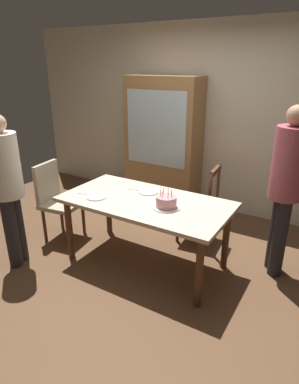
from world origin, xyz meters
The scene contains 13 objects.
ground centered at (0.00, 0.00, 0.00)m, with size 6.40×6.40×0.00m, color brown.
back_wall centered at (0.00, 1.85, 1.30)m, with size 6.40×0.10×2.60m, color beige.
dining_table centered at (0.00, 0.00, 0.66)m, with size 1.75×0.90×0.75m.
birthday_cake centered at (0.27, -0.05, 0.80)m, with size 0.28×0.28×0.19m.
plate_near_celebrant centered at (-0.48, -0.20, 0.75)m, with size 0.22×0.22×0.01m, color silver.
plate_far_side centered at (-0.09, 0.20, 0.75)m, with size 0.22×0.22×0.01m, color silver.
fork_near_celebrant centered at (-0.64, -0.21, 0.75)m, with size 0.18×0.02×0.01m, color silver.
fork_far_side centered at (-0.25, 0.18, 0.75)m, with size 0.18×0.02×0.01m, color silver.
chair_spindle_back centered at (0.28, 0.77, 0.46)m, with size 0.48×0.48×0.95m.
chair_upholstered centered at (-1.26, -0.06, 0.53)m, with size 0.50×0.50×0.95m.
person_celebrant centered at (-1.20, -0.73, 0.92)m, with size 0.32×0.32×1.62m.
person_guest centered at (1.24, 0.57, 0.99)m, with size 0.32×0.32×1.72m.
china_cabinet centered at (-0.66, 1.56, 0.95)m, with size 1.10×0.45×1.90m.
Camera 1 is at (1.66, -2.64, 2.07)m, focal length 30.77 mm.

